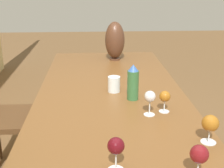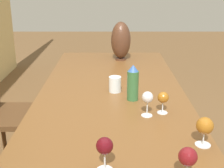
# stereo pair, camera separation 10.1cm
# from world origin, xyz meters

# --- Properties ---
(dining_table) EXTENTS (2.84, 0.95, 0.74)m
(dining_table) POSITION_xyz_m (0.00, 0.00, 0.68)
(dining_table) COLOR brown
(dining_table) RESTS_ON ground_plane
(water_bottle) EXTENTS (0.07, 0.07, 0.22)m
(water_bottle) POSITION_xyz_m (0.18, -0.13, 0.85)
(water_bottle) COLOR #336638
(water_bottle) RESTS_ON dining_table
(water_tumbler) EXTENTS (0.08, 0.08, 0.10)m
(water_tumbler) POSITION_xyz_m (0.32, -0.02, 0.79)
(water_tumbler) COLOR silver
(water_tumbler) RESTS_ON dining_table
(vase) EXTENTS (0.17, 0.17, 0.34)m
(vase) POSITION_xyz_m (1.14, -0.08, 0.92)
(vase) COLOR #4C2D1E
(vase) RESTS_ON dining_table
(wine_glass_0) EXTENTS (0.07, 0.07, 0.14)m
(wine_glass_0) POSITION_xyz_m (-0.56, 0.03, 0.84)
(wine_glass_0) COLOR silver
(wine_glass_0) RESTS_ON dining_table
(wine_glass_1) EXTENTS (0.06, 0.06, 0.14)m
(wine_glass_1) POSITION_xyz_m (-0.05, -0.19, 0.84)
(wine_glass_1) COLOR silver
(wine_glass_1) RESTS_ON dining_table
(wine_glass_2) EXTENTS (0.06, 0.06, 0.12)m
(wine_glass_2) POSITION_xyz_m (-0.02, -0.28, 0.83)
(wine_glass_2) COLOR silver
(wine_glass_2) RESTS_ON dining_table
(wine_glass_3) EXTENTS (0.07, 0.07, 0.14)m
(wine_glass_3) POSITION_xyz_m (-0.62, -0.28, 0.84)
(wine_glass_3) COLOR silver
(wine_glass_3) RESTS_ON dining_table
(wine_glass_4) EXTENTS (0.08, 0.08, 0.14)m
(wine_glass_4) POSITION_xyz_m (-0.37, -0.41, 0.83)
(wine_glass_4) COLOR silver
(wine_glass_4) RESTS_ON dining_table
(chair_far) EXTENTS (0.44, 0.44, 0.98)m
(chair_far) POSITION_xyz_m (0.55, 0.80, 0.52)
(chair_far) COLOR brown
(chair_far) RESTS_ON ground_plane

